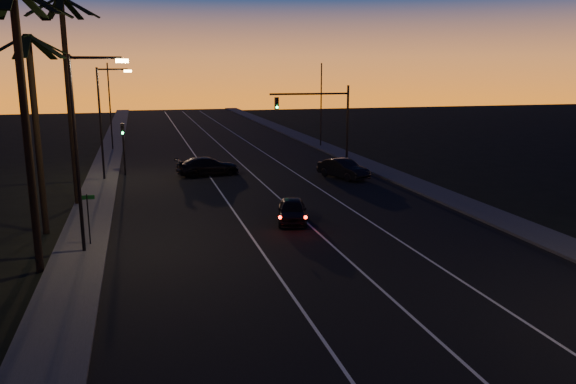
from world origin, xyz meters
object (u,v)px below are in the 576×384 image
object	(u,v)px
signal_mast	(322,112)
right_car	(343,169)
lead_car	(292,210)
cross_car	(208,166)

from	to	relation	value
signal_mast	right_car	xyz separation A→B (m)	(-0.12, -5.76, -4.02)
lead_car	signal_mast	bearing A→B (deg)	66.73
right_car	signal_mast	bearing A→B (deg)	88.77
signal_mast	right_car	distance (m)	7.03
signal_mast	cross_car	distance (m)	11.11
signal_mast	lead_car	world-z (taller)	signal_mast
signal_mast	lead_car	size ratio (longest dim) A/B	1.56
lead_car	cross_car	bearing A→B (deg)	100.43
right_car	cross_car	distance (m)	10.80
cross_car	right_car	bearing A→B (deg)	-21.32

